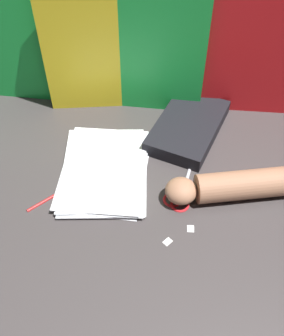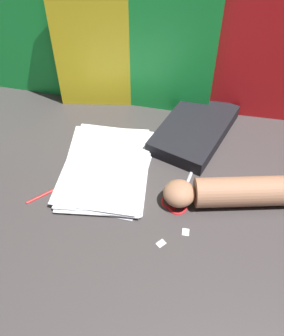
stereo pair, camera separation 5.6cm
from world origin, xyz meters
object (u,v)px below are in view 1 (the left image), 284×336
Objects in this scene: scissors at (182,195)px; book_closed at (188,127)px; hand_forearm at (231,186)px; paper_stack at (105,170)px.

book_closed is at bearing 87.14° from scissors.
hand_forearm is (0.10, -0.23, 0.02)m from book_closed.
book_closed reaches higher than scissors.
hand_forearm reaches higher than scissors.
scissors is at bearing -92.86° from book_closed.
scissors is at bearing -17.76° from paper_stack.
scissors is 0.12m from hand_forearm.
book_closed is (0.22, 0.18, 0.01)m from paper_stack.
book_closed is 0.99× the size of hand_forearm.
book_closed is 0.25m from hand_forearm.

